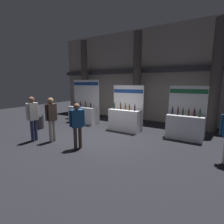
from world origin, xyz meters
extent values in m
plane|color=black|center=(0.00, 0.00, 0.00)|extent=(24.65, 24.65, 0.00)
cube|color=gray|center=(0.00, 4.47, 2.78)|extent=(12.33, 0.25, 5.55)
cube|color=#2D2D33|center=(0.00, 4.17, 3.05)|extent=(12.33, 0.20, 0.24)
cylinder|color=#423D38|center=(-3.94, 3.63, 2.59)|extent=(0.49, 0.49, 5.19)
cylinder|color=#423D38|center=(0.00, 3.63, 2.59)|extent=(0.49, 0.49, 5.19)
cylinder|color=#423D38|center=(3.94, 3.63, 2.59)|extent=(0.49, 0.49, 5.19)
cube|color=white|center=(-2.55, 1.70, 0.48)|extent=(1.78, 0.60, 0.96)
cube|color=white|center=(-2.55, 2.04, 1.26)|extent=(1.86, 0.04, 2.51)
cube|color=navy|center=(-2.55, 2.02, 2.29)|extent=(1.81, 0.01, 0.18)
cylinder|color=#472D14|center=(-3.15, 1.71, 1.10)|extent=(0.08, 0.08, 0.27)
cylinder|color=#472D14|center=(-3.15, 1.71, 1.27)|extent=(0.03, 0.03, 0.08)
cylinder|color=gold|center=(-3.15, 1.71, 1.32)|extent=(0.03, 0.03, 0.02)
cylinder|color=black|center=(-2.75, 1.74, 1.09)|extent=(0.07, 0.07, 0.26)
cylinder|color=black|center=(-2.75, 1.74, 1.26)|extent=(0.03, 0.03, 0.07)
cylinder|color=black|center=(-2.75, 1.74, 1.30)|extent=(0.03, 0.03, 0.02)
cylinder|color=#472D14|center=(-2.36, 1.74, 1.10)|extent=(0.07, 0.07, 0.27)
cylinder|color=#472D14|center=(-2.36, 1.74, 1.27)|extent=(0.03, 0.03, 0.07)
cylinder|color=red|center=(-2.36, 1.74, 1.31)|extent=(0.03, 0.03, 0.02)
cylinder|color=black|center=(-1.95, 1.71, 1.08)|extent=(0.07, 0.07, 0.23)
cylinder|color=black|center=(-1.95, 1.71, 1.24)|extent=(0.03, 0.03, 0.08)
cylinder|color=gold|center=(-1.95, 1.71, 1.29)|extent=(0.03, 0.03, 0.02)
cube|color=#334772|center=(-2.57, 1.52, 0.97)|extent=(0.32, 0.36, 0.02)
cube|color=white|center=(0.27, 1.54, 0.52)|extent=(1.55, 0.60, 1.05)
cube|color=white|center=(0.27, 1.88, 1.11)|extent=(1.63, 0.04, 2.22)
cube|color=navy|center=(0.27, 1.85, 1.93)|extent=(1.58, 0.01, 0.18)
cylinder|color=#19381E|center=(-0.28, 1.48, 1.18)|extent=(0.07, 0.07, 0.26)
cylinder|color=#19381E|center=(-0.28, 1.48, 1.34)|extent=(0.03, 0.03, 0.07)
cylinder|color=black|center=(-0.28, 1.48, 1.39)|extent=(0.03, 0.03, 0.02)
cylinder|color=#472D14|center=(0.00, 1.62, 1.18)|extent=(0.07, 0.07, 0.27)
cylinder|color=#472D14|center=(0.00, 1.62, 1.36)|extent=(0.03, 0.03, 0.08)
cylinder|color=black|center=(0.00, 1.62, 1.41)|extent=(0.03, 0.03, 0.02)
cylinder|color=#472D14|center=(0.27, 1.60, 1.16)|extent=(0.07, 0.07, 0.23)
cylinder|color=#472D14|center=(0.27, 1.60, 1.32)|extent=(0.03, 0.03, 0.08)
cylinder|color=red|center=(0.27, 1.60, 1.37)|extent=(0.03, 0.03, 0.02)
cylinder|color=#472D14|center=(0.54, 1.48, 1.16)|extent=(0.06, 0.06, 0.22)
cylinder|color=#472D14|center=(0.54, 1.48, 1.31)|extent=(0.03, 0.03, 0.08)
cylinder|color=red|center=(0.54, 1.48, 1.36)|extent=(0.03, 0.03, 0.02)
cylinder|color=black|center=(0.83, 1.45, 1.17)|extent=(0.07, 0.07, 0.24)
cylinder|color=black|center=(0.83, 1.45, 1.32)|extent=(0.03, 0.03, 0.06)
cylinder|color=red|center=(0.83, 1.45, 1.37)|extent=(0.03, 0.03, 0.02)
cube|color=white|center=(2.98, 1.70, 0.50)|extent=(1.43, 0.60, 1.01)
cube|color=white|center=(2.98, 2.04, 1.10)|extent=(1.51, 0.04, 2.21)
cube|color=#1E6638|center=(2.98, 2.01, 1.98)|extent=(1.46, 0.01, 0.18)
cylinder|color=black|center=(2.45, 1.74, 1.13)|extent=(0.08, 0.08, 0.25)
cylinder|color=black|center=(2.45, 1.74, 1.30)|extent=(0.03, 0.03, 0.08)
cylinder|color=gold|center=(2.45, 1.74, 1.35)|extent=(0.03, 0.03, 0.02)
cylinder|color=black|center=(2.68, 1.70, 1.14)|extent=(0.06, 0.06, 0.27)
cylinder|color=black|center=(2.68, 1.70, 1.32)|extent=(0.03, 0.03, 0.08)
cylinder|color=black|center=(2.68, 1.70, 1.37)|extent=(0.03, 0.03, 0.02)
cylinder|color=#19381E|center=(2.88, 1.70, 1.13)|extent=(0.06, 0.06, 0.24)
cylinder|color=#19381E|center=(2.88, 1.70, 1.29)|extent=(0.03, 0.03, 0.07)
cylinder|color=black|center=(2.88, 1.70, 1.33)|extent=(0.03, 0.03, 0.02)
cylinder|color=#472D14|center=(3.10, 1.71, 1.12)|extent=(0.07, 0.07, 0.23)
cylinder|color=#472D14|center=(3.10, 1.71, 1.28)|extent=(0.03, 0.03, 0.08)
cylinder|color=black|center=(3.10, 1.71, 1.33)|extent=(0.03, 0.03, 0.02)
cylinder|color=black|center=(3.30, 1.76, 1.13)|extent=(0.07, 0.07, 0.25)
cylinder|color=black|center=(3.30, 1.76, 1.29)|extent=(0.03, 0.03, 0.07)
cylinder|color=black|center=(3.30, 1.76, 1.33)|extent=(0.03, 0.03, 0.02)
cylinder|color=#19381E|center=(3.50, 1.65, 1.14)|extent=(0.07, 0.07, 0.26)
cylinder|color=#19381E|center=(3.50, 1.65, 1.31)|extent=(0.03, 0.03, 0.07)
cylinder|color=gold|center=(3.50, 1.65, 1.35)|extent=(0.03, 0.03, 0.02)
cylinder|color=#38383D|center=(-3.66, -0.38, 0.33)|extent=(0.38, 0.38, 0.65)
torus|color=black|center=(-3.66, -0.38, 0.67)|extent=(0.38, 0.38, 0.02)
cylinder|color=#ADA393|center=(-1.54, -1.41, 0.43)|extent=(0.12, 0.12, 0.85)
cylinder|color=#ADA393|center=(-1.51, -1.26, 0.43)|extent=(0.12, 0.12, 0.85)
cube|color=#47382D|center=(-1.53, -1.33, 1.19)|extent=(0.31, 0.37, 0.68)
sphere|color=#8C6647|center=(-1.53, -1.33, 1.65)|extent=(0.23, 0.23, 0.23)
cylinder|color=#47382D|center=(-1.57, -1.54, 1.21)|extent=(0.08, 0.08, 0.64)
cylinder|color=#47382D|center=(-1.48, -1.13, 1.21)|extent=(0.08, 0.08, 0.64)
cylinder|color=#47382D|center=(-0.09, -1.30, 0.39)|extent=(0.12, 0.12, 0.79)
cylinder|color=#47382D|center=(-0.19, -1.44, 0.39)|extent=(0.12, 0.12, 0.79)
cube|color=navy|center=(-0.14, -1.37, 1.10)|extent=(0.41, 0.44, 0.62)
sphere|color=brown|center=(-0.14, -1.37, 1.52)|extent=(0.22, 0.22, 0.22)
cylinder|color=navy|center=(0.00, -1.18, 1.11)|extent=(0.08, 0.08, 0.59)
cylinder|color=navy|center=(-0.28, -1.56, 1.11)|extent=(0.08, 0.08, 0.59)
cylinder|color=navy|center=(-2.21, -1.76, 0.43)|extent=(0.12, 0.12, 0.87)
cylinder|color=navy|center=(-2.21, -1.60, 0.43)|extent=(0.12, 0.12, 0.87)
cube|color=silver|center=(-2.21, -1.68, 1.21)|extent=(0.24, 0.36, 0.69)
sphere|color=brown|center=(-2.21, -1.68, 1.68)|extent=(0.24, 0.24, 0.24)
cylinder|color=silver|center=(-2.21, -1.91, 1.23)|extent=(0.08, 0.08, 0.65)
cylinder|color=silver|center=(-2.21, -1.46, 1.23)|extent=(0.08, 0.08, 0.65)
cylinder|color=navy|center=(4.15, 0.03, 1.13)|extent=(0.08, 0.08, 0.60)
camera|label=1|loc=(3.82, -5.59, 2.31)|focal=26.50mm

